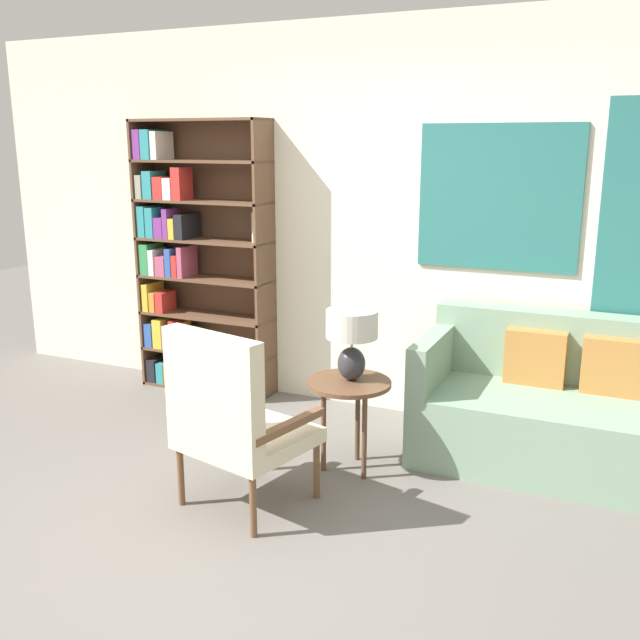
{
  "coord_description": "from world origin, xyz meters",
  "views": [
    {
      "loc": [
        1.77,
        -2.66,
        1.9
      ],
      "look_at": [
        0.14,
        0.96,
        0.9
      ],
      "focal_mm": 40.0,
      "sensor_mm": 36.0,
      "label": 1
    }
  ],
  "objects_px": {
    "couch": "(568,411)",
    "side_table": "(349,392)",
    "armchair": "(230,414)",
    "bookshelf": "(188,264)",
    "table_lamp": "(352,334)"
  },
  "relations": [
    {
      "from": "couch",
      "to": "side_table",
      "type": "xyz_separation_m",
      "value": [
        -1.16,
        -0.62,
        0.16
      ]
    },
    {
      "from": "armchair",
      "to": "side_table",
      "type": "relative_size",
      "value": 1.79
    },
    {
      "from": "bookshelf",
      "to": "couch",
      "type": "bearing_deg",
      "value": -5.22
    },
    {
      "from": "couch",
      "to": "table_lamp",
      "type": "bearing_deg",
      "value": -153.0
    },
    {
      "from": "table_lamp",
      "to": "side_table",
      "type": "bearing_deg",
      "value": -94.68
    },
    {
      "from": "couch",
      "to": "table_lamp",
      "type": "relative_size",
      "value": 4.19
    },
    {
      "from": "couch",
      "to": "bookshelf",
      "type": "bearing_deg",
      "value": 174.78
    },
    {
      "from": "bookshelf",
      "to": "armchair",
      "type": "distance_m",
      "value": 2.11
    },
    {
      "from": "bookshelf",
      "to": "armchair",
      "type": "relative_size",
      "value": 2.07
    },
    {
      "from": "armchair",
      "to": "table_lamp",
      "type": "distance_m",
      "value": 0.87
    },
    {
      "from": "side_table",
      "to": "table_lamp",
      "type": "relative_size",
      "value": 1.33
    },
    {
      "from": "armchair",
      "to": "couch",
      "type": "xyz_separation_m",
      "value": [
        1.53,
        1.32,
        -0.21
      ]
    },
    {
      "from": "bookshelf",
      "to": "couch",
      "type": "height_order",
      "value": "bookshelf"
    },
    {
      "from": "couch",
      "to": "armchair",
      "type": "bearing_deg",
      "value": -139.26
    },
    {
      "from": "bookshelf",
      "to": "armchair",
      "type": "height_order",
      "value": "bookshelf"
    }
  ]
}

